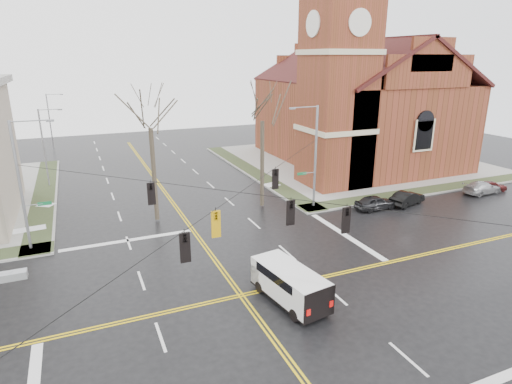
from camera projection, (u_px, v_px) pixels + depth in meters
name	position (u px, v px, depth m)	size (l,w,h in m)	color
ground	(241.00, 295.00, 24.48)	(120.00, 120.00, 0.00)	black
sidewalks	(241.00, 294.00, 24.46)	(80.00, 80.00, 0.17)	gray
road_markings	(241.00, 295.00, 24.48)	(100.00, 100.00, 0.01)	gold
church	(354.00, 96.00, 52.93)	(24.28, 27.48, 27.50)	brown
signal_pole_ne	(314.00, 154.00, 37.31)	(2.75, 0.22, 9.00)	gray
signal_pole_nw	(23.00, 183.00, 28.84)	(2.75, 0.22, 9.00)	gray
span_wires	(240.00, 192.00, 22.61)	(23.02, 23.02, 0.03)	black
traffic_signals	(245.00, 210.00, 22.25)	(8.21, 8.26, 1.30)	black
streetlight_north_a	(45.00, 145.00, 43.71)	(2.30, 0.20, 8.00)	gray
streetlight_north_b	(51.00, 120.00, 61.25)	(2.30, 0.20, 8.00)	gray
cargo_van	(287.00, 281.00, 23.74)	(2.78, 5.39, 1.96)	white
parked_car_a	(375.00, 202.00, 38.13)	(1.54, 3.82, 1.30)	black
parked_car_b	(407.00, 198.00, 39.29)	(1.38, 3.96, 1.30)	black
parked_car_c	(482.00, 188.00, 42.61)	(1.73, 4.26, 1.24)	#9A9A9C
parked_car_d	(491.00, 186.00, 43.44)	(1.27, 3.15, 1.07)	#4D1616
tree_nw_near	(150.00, 122.00, 33.15)	(4.00, 4.00, 11.40)	#342C21
tree_ne	(262.00, 115.00, 36.52)	(4.00, 4.00, 11.46)	#342C21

